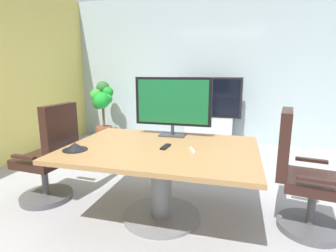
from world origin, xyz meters
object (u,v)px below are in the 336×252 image
at_px(tv_monitor, 173,103).
at_px(wall_display_unit, 209,123).
at_px(office_chair_left, 50,161).
at_px(office_chair_right, 302,181).
at_px(conference_table, 161,165).
at_px(remote_control, 165,147).
at_px(conference_phone, 75,147).
at_px(potted_plant, 102,106).

relative_size(tv_monitor, wall_display_unit, 0.64).
relative_size(office_chair_left, office_chair_right, 1.00).
bearing_deg(office_chair_left, conference_table, 93.33).
distance_m(conference_table, remote_control, 0.20).
xyz_separation_m(office_chair_right, tv_monitor, (-1.28, 0.30, 0.63)).
bearing_deg(tv_monitor, conference_table, -89.59).
height_order(office_chair_left, conference_phone, office_chair_left).
xyz_separation_m(office_chair_left, tv_monitor, (1.27, 0.45, 0.63)).
bearing_deg(remote_control, conference_table, 168.04).
height_order(office_chair_right, potted_plant, potted_plant).
bearing_deg(conference_table, tv_monitor, 90.41).
bearing_deg(potted_plant, conference_phone, -65.71).
distance_m(conference_table, potted_plant, 3.18).
relative_size(conference_table, tv_monitor, 2.10).
bearing_deg(office_chair_right, potted_plant, 64.18).
xyz_separation_m(conference_table, wall_display_unit, (0.15, 2.74, -0.10)).
bearing_deg(conference_table, remote_control, -17.00).
bearing_deg(tv_monitor, remote_control, -84.14).
xyz_separation_m(tv_monitor, potted_plant, (-1.98, 2.02, -0.36)).
bearing_deg(office_chair_right, office_chair_left, 103.02).
distance_m(tv_monitor, remote_control, 0.59).
relative_size(office_chair_left, wall_display_unit, 0.83).
xyz_separation_m(office_chair_right, remote_control, (-1.23, -0.18, 0.28)).
distance_m(conference_table, tv_monitor, 0.71).
bearing_deg(conference_phone, conference_table, 22.65).
height_order(potted_plant, conference_phone, potted_plant).
bearing_deg(conference_table, conference_phone, -157.35).
bearing_deg(wall_display_unit, office_chair_right, -66.51).
bearing_deg(remote_control, conference_phone, -154.45).
xyz_separation_m(office_chair_left, remote_control, (1.32, -0.03, 0.28)).
relative_size(tv_monitor, potted_plant, 0.69).
distance_m(office_chair_left, office_chair_right, 2.55).
height_order(office_chair_right, conference_phone, office_chair_right).
distance_m(conference_table, office_chair_right, 1.29).
bearing_deg(conference_table, wall_display_unit, 86.87).
bearing_deg(office_chair_left, office_chair_right, 97.36).
bearing_deg(wall_display_unit, conference_table, -93.13).
distance_m(office_chair_right, tv_monitor, 1.45).
xyz_separation_m(conference_table, tv_monitor, (-0.00, 0.46, 0.54)).
bearing_deg(office_chair_right, wall_display_unit, 33.24).
bearing_deg(office_chair_left, wall_display_unit, 156.56).
height_order(office_chair_left, remote_control, office_chair_left).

